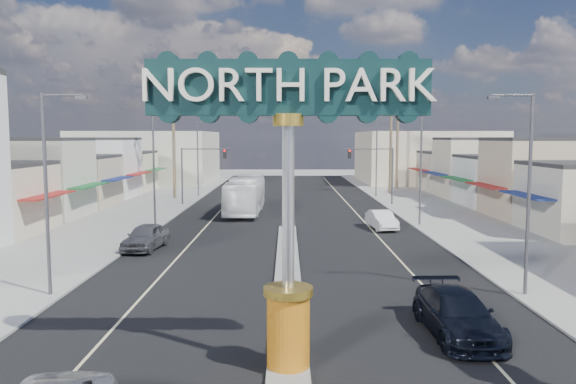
{
  "coord_description": "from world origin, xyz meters",
  "views": [
    {
      "loc": [
        -0.04,
        -14.47,
        7.07
      ],
      "look_at": [
        0.01,
        11.84,
        4.52
      ],
      "focal_mm": 35.0,
      "sensor_mm": 36.0,
      "label": 1
    }
  ],
  "objects_px": {
    "streetlight_l_near": "(50,184)",
    "car_parked_right": "(382,220)",
    "palm_right_mid": "(391,109)",
    "city_bus": "(245,195)",
    "traffic_signal_right": "(375,165)",
    "streetlight_r_near": "(526,184)",
    "gateway_sign": "(288,177)",
    "streetlight_r_far": "(375,155)",
    "suv_right": "(457,314)",
    "streetlight_l_far": "(199,155)",
    "car_parked_left": "(146,237)",
    "palm_left_far": "(173,99)",
    "palm_right_far": "(398,98)",
    "traffic_signal_left": "(199,165)",
    "streetlight_r_mid": "(419,163)",
    "streetlight_l_mid": "(156,163)"
  },
  "relations": [
    {
      "from": "palm_right_mid",
      "to": "streetlight_r_mid",
      "type": "bearing_deg",
      "value": -95.64
    },
    {
      "from": "gateway_sign",
      "to": "traffic_signal_left",
      "type": "bearing_deg",
      "value": 102.33
    },
    {
      "from": "streetlight_l_near",
      "to": "palm_right_far",
      "type": "xyz_separation_m",
      "value": [
        25.43,
        52.0,
        7.32
      ]
    },
    {
      "from": "streetlight_l_near",
      "to": "city_bus",
      "type": "bearing_deg",
      "value": 76.94
    },
    {
      "from": "streetlight_l_near",
      "to": "car_parked_right",
      "type": "bearing_deg",
      "value": 46.27
    },
    {
      "from": "car_parked_left",
      "to": "suv_right",
      "type": "bearing_deg",
      "value": -39.3
    },
    {
      "from": "palm_left_far",
      "to": "streetlight_l_mid",
      "type": "bearing_deg",
      "value": -82.69
    },
    {
      "from": "suv_right",
      "to": "gateway_sign",
      "type": "bearing_deg",
      "value": -155.17
    },
    {
      "from": "traffic_signal_right",
      "to": "streetlight_r_near",
      "type": "xyz_separation_m",
      "value": [
        1.25,
        -33.99,
        0.79
      ]
    },
    {
      "from": "city_bus",
      "to": "traffic_signal_right",
      "type": "bearing_deg",
      "value": 25.9
    },
    {
      "from": "gateway_sign",
      "to": "palm_right_far",
      "type": "xyz_separation_m",
      "value": [
        15.0,
        60.02,
        6.46
      ]
    },
    {
      "from": "car_parked_left",
      "to": "city_bus",
      "type": "bearing_deg",
      "value": 80.43
    },
    {
      "from": "gateway_sign",
      "to": "car_parked_left",
      "type": "distance_m",
      "value": 21.33
    },
    {
      "from": "streetlight_l_near",
      "to": "car_parked_right",
      "type": "distance_m",
      "value": 26.03
    },
    {
      "from": "traffic_signal_right",
      "to": "streetlight_l_near",
      "type": "height_order",
      "value": "streetlight_l_near"
    },
    {
      "from": "suv_right",
      "to": "streetlight_r_far",
      "type": "bearing_deg",
      "value": 82.51
    },
    {
      "from": "streetlight_r_far",
      "to": "car_parked_left",
      "type": "relative_size",
      "value": 1.89
    },
    {
      "from": "car_parked_right",
      "to": "city_bus",
      "type": "xyz_separation_m",
      "value": [
        -11.24,
        9.47,
        0.97
      ]
    },
    {
      "from": "palm_left_far",
      "to": "traffic_signal_right",
      "type": "bearing_deg",
      "value": -15.15
    },
    {
      "from": "streetlight_r_near",
      "to": "traffic_signal_right",
      "type": "bearing_deg",
      "value": 92.1
    },
    {
      "from": "streetlight_r_far",
      "to": "car_parked_right",
      "type": "height_order",
      "value": "streetlight_r_far"
    },
    {
      "from": "car_parked_left",
      "to": "traffic_signal_left",
      "type": "bearing_deg",
      "value": 97.13
    },
    {
      "from": "gateway_sign",
      "to": "streetlight_r_far",
      "type": "relative_size",
      "value": 1.02
    },
    {
      "from": "gateway_sign",
      "to": "streetlight_r_far",
      "type": "height_order",
      "value": "gateway_sign"
    },
    {
      "from": "streetlight_r_near",
      "to": "suv_right",
      "type": "bearing_deg",
      "value": -131.58
    },
    {
      "from": "city_bus",
      "to": "traffic_signal_left",
      "type": "bearing_deg",
      "value": 132.66
    },
    {
      "from": "traffic_signal_right",
      "to": "streetlight_r_near",
      "type": "bearing_deg",
      "value": -87.9
    },
    {
      "from": "gateway_sign",
      "to": "car_parked_left",
      "type": "xyz_separation_m",
      "value": [
        -9.0,
        18.65,
        -5.12
      ]
    },
    {
      "from": "car_parked_right",
      "to": "streetlight_r_far",
      "type": "bearing_deg",
      "value": 75.27
    },
    {
      "from": "city_bus",
      "to": "streetlight_r_near",
      "type": "bearing_deg",
      "value": -61.46
    },
    {
      "from": "streetlight_l_mid",
      "to": "palm_right_mid",
      "type": "bearing_deg",
      "value": 47.97
    },
    {
      "from": "palm_right_far",
      "to": "gateway_sign",
      "type": "bearing_deg",
      "value": -104.03
    },
    {
      "from": "traffic_signal_right",
      "to": "palm_right_far",
      "type": "height_order",
      "value": "palm_right_far"
    },
    {
      "from": "palm_right_far",
      "to": "suv_right",
      "type": "height_order",
      "value": "palm_right_far"
    },
    {
      "from": "palm_right_far",
      "to": "car_parked_left",
      "type": "xyz_separation_m",
      "value": [
        -24.0,
        -41.37,
        -11.57
      ]
    },
    {
      "from": "palm_right_mid",
      "to": "city_bus",
      "type": "relative_size",
      "value": 0.99
    },
    {
      "from": "streetlight_l_near",
      "to": "streetlight_r_far",
      "type": "bearing_deg",
      "value": 63.58
    },
    {
      "from": "palm_left_far",
      "to": "city_bus",
      "type": "xyz_separation_m",
      "value": [
        9.07,
        -11.99,
        -9.8
      ]
    },
    {
      "from": "streetlight_r_mid",
      "to": "car_parked_left",
      "type": "relative_size",
      "value": 1.89
    },
    {
      "from": "streetlight_l_near",
      "to": "streetlight_l_mid",
      "type": "relative_size",
      "value": 1.0
    },
    {
      "from": "traffic_signal_right",
      "to": "car_parked_right",
      "type": "xyz_separation_m",
      "value": [
        -1.88,
        -15.45,
        -3.55
      ]
    },
    {
      "from": "traffic_signal_left",
      "to": "car_parked_left",
      "type": "bearing_deg",
      "value": -89.55
    },
    {
      "from": "traffic_signal_left",
      "to": "suv_right",
      "type": "bearing_deg",
      "value": -68.63
    },
    {
      "from": "suv_right",
      "to": "streetlight_l_far",
      "type": "bearing_deg",
      "value": 107.19
    },
    {
      "from": "suv_right",
      "to": "streetlight_r_mid",
      "type": "bearing_deg",
      "value": 77.88
    },
    {
      "from": "gateway_sign",
      "to": "streetlight_l_far",
      "type": "bearing_deg",
      "value": 101.78
    },
    {
      "from": "streetlight_r_far",
      "to": "palm_right_mid",
      "type": "xyz_separation_m",
      "value": [
        2.57,
        4.0,
        5.54
      ]
    },
    {
      "from": "palm_left_far",
      "to": "car_parked_left",
      "type": "xyz_separation_m",
      "value": [
        4.0,
        -29.37,
        -10.68
      ]
    },
    {
      "from": "streetlight_l_near",
      "to": "streetlight_r_mid",
      "type": "height_order",
      "value": "same"
    },
    {
      "from": "streetlight_l_far",
      "to": "gateway_sign",
      "type": "bearing_deg",
      "value": -78.22
    }
  ]
}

